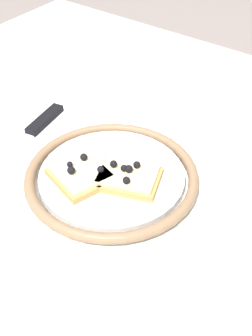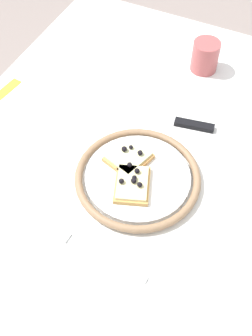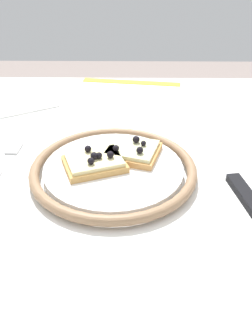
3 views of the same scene
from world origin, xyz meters
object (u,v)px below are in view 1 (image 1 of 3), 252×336
(dining_table, at_px, (117,206))
(plate, at_px, (112,177))
(pizza_slice_near, at_px, (128,177))
(fork, at_px, (222,236))
(knife, at_px, (34,130))
(pizza_slice_far, at_px, (81,174))

(dining_table, height_order, plate, plate)
(pizza_slice_near, relative_size, fork, 0.53)
(dining_table, height_order, pizza_slice_near, pizza_slice_near)
(dining_table, xyz_separation_m, knife, (0.17, 0.01, 0.09))
(pizza_slice_far, bearing_deg, dining_table, -102.83)
(knife, relative_size, fork, 1.19)
(dining_table, bearing_deg, fork, 171.45)
(knife, bearing_deg, pizza_slice_near, 174.47)
(dining_table, distance_m, knife, 0.19)
(dining_table, height_order, knife, knife)
(knife, distance_m, fork, 0.37)
(plate, distance_m, fork, 0.18)
(dining_table, xyz_separation_m, pizza_slice_far, (0.01, 0.07, 0.11))
(plate, xyz_separation_m, pizza_slice_near, (-0.03, -0.00, 0.01))
(pizza_slice_far, height_order, fork, pizza_slice_far)
(pizza_slice_near, height_order, knife, pizza_slice_near)
(plate, bearing_deg, dining_table, -64.88)
(dining_table, distance_m, pizza_slice_far, 0.13)
(knife, bearing_deg, dining_table, -176.77)
(plate, distance_m, pizza_slice_near, 0.03)
(pizza_slice_near, height_order, pizza_slice_far, same)
(plate, xyz_separation_m, fork, (-0.18, -0.00, -0.01))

